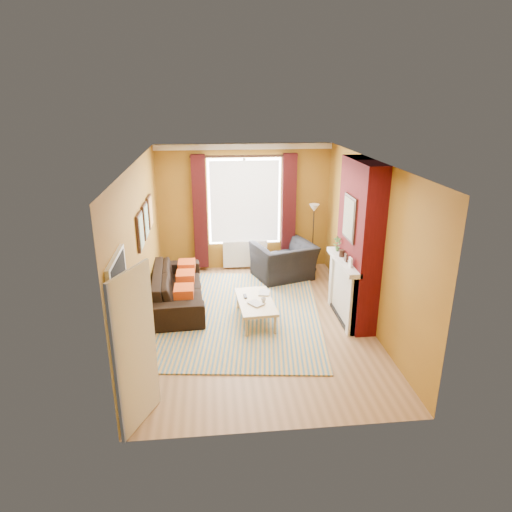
% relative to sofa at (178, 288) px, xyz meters
% --- Properties ---
extents(ground, '(5.50, 5.50, 0.00)m').
position_rel_sofa_xyz_m(ground, '(1.42, -0.90, -0.34)').
color(ground, brown).
rests_on(ground, ground).
extents(room_walls, '(3.82, 5.54, 2.83)m').
position_rel_sofa_xyz_m(room_walls, '(2.05, -0.62, 1.04)').
color(room_walls, '#8F631B').
rests_on(room_walls, ground).
extents(striped_rug, '(3.24, 4.17, 0.02)m').
position_rel_sofa_xyz_m(striped_rug, '(1.17, -0.55, -0.33)').
color(striped_rug, '#346791').
rests_on(striped_rug, ground).
extents(sofa, '(1.04, 2.36, 0.68)m').
position_rel_sofa_xyz_m(sofa, '(0.00, 0.00, 0.00)').
color(sofa, black).
rests_on(sofa, ground).
extents(armchair, '(1.47, 1.37, 0.78)m').
position_rel_sofa_xyz_m(armchair, '(2.20, 1.07, 0.05)').
color(armchair, black).
rests_on(armchair, ground).
extents(coffee_table, '(0.67, 1.23, 0.40)m').
position_rel_sofa_xyz_m(coffee_table, '(1.39, -0.85, 0.02)').
color(coffee_table, tan).
rests_on(coffee_table, ground).
extents(wicker_stool, '(0.35, 0.35, 0.39)m').
position_rel_sofa_xyz_m(wicker_stool, '(1.80, 1.50, -0.14)').
color(wicker_stool, olive).
rests_on(wicker_stool, ground).
extents(floor_lamp, '(0.29, 0.29, 1.53)m').
position_rel_sofa_xyz_m(floor_lamp, '(2.92, 1.50, 0.87)').
color(floor_lamp, black).
rests_on(floor_lamp, ground).
extents(book_a, '(0.30, 0.31, 0.02)m').
position_rel_sofa_xyz_m(book_a, '(1.30, -1.06, 0.07)').
color(book_a, '#999999').
rests_on(book_a, coffee_table).
extents(book_b, '(0.25, 0.30, 0.02)m').
position_rel_sofa_xyz_m(book_b, '(1.49, -0.53, 0.07)').
color(book_b, '#999999').
rests_on(book_b, coffee_table).
extents(mug, '(0.10, 0.10, 0.08)m').
position_rel_sofa_xyz_m(mug, '(1.52, -0.94, 0.10)').
color(mug, '#999999').
rests_on(mug, coffee_table).
extents(tv_remote, '(0.06, 0.17, 0.02)m').
position_rel_sofa_xyz_m(tv_remote, '(1.22, -0.68, 0.07)').
color(tv_remote, '#252528').
rests_on(tv_remote, coffee_table).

